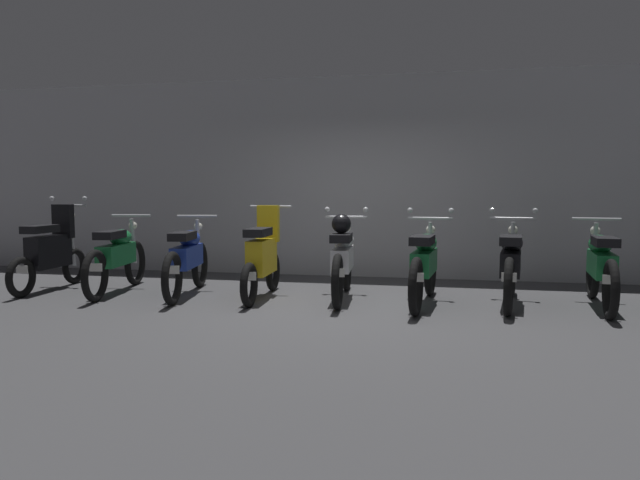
% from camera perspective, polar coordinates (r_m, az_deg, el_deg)
% --- Properties ---
extents(ground_plane, '(80.00, 80.00, 0.00)m').
position_cam_1_polar(ground_plane, '(6.68, 1.37, -6.88)').
color(ground_plane, '#424244').
extents(back_wall, '(16.11, 0.30, 3.17)m').
position_cam_1_polar(back_wall, '(9.23, 4.41, 6.24)').
color(back_wall, '#ADADB2').
rests_on(back_wall, ground).
extents(motorbike_slot_0, '(0.59, 1.68, 1.29)m').
position_cam_1_polar(motorbike_slot_0, '(8.71, -25.23, -1.07)').
color(motorbike_slot_0, black).
rests_on(motorbike_slot_0, ground).
extents(motorbike_slot_1, '(0.56, 1.94, 1.03)m').
position_cam_1_polar(motorbike_slot_1, '(8.15, -19.54, -1.53)').
color(motorbike_slot_1, black).
rests_on(motorbike_slot_1, ground).
extents(motorbike_slot_2, '(0.56, 1.94, 1.03)m').
position_cam_1_polar(motorbike_slot_2, '(7.67, -13.06, -1.76)').
color(motorbike_slot_2, black).
rests_on(motorbike_slot_2, ground).
extents(motorbike_slot_3, '(0.56, 1.68, 1.18)m').
position_cam_1_polar(motorbike_slot_3, '(7.33, -5.74, -1.69)').
color(motorbike_slot_3, black).
rests_on(motorbike_slot_3, ground).
extents(motorbike_slot_4, '(0.59, 1.95, 1.15)m').
position_cam_1_polar(motorbike_slot_4, '(7.21, 2.27, -1.75)').
color(motorbike_slot_4, black).
rests_on(motorbike_slot_4, ground).
extents(motorbike_slot_5, '(0.59, 1.95, 1.15)m').
position_cam_1_polar(motorbike_slot_5, '(6.97, 10.35, -2.35)').
color(motorbike_slot_5, black).
rests_on(motorbike_slot_5, ground).
extents(motorbike_slot_6, '(0.58, 1.94, 1.15)m').
position_cam_1_polar(motorbike_slot_6, '(7.21, 18.47, -2.28)').
color(motorbike_slot_6, black).
rests_on(motorbike_slot_6, ground).
extents(motorbike_slot_7, '(0.56, 1.95, 1.03)m').
position_cam_1_polar(motorbike_slot_7, '(7.44, 26.20, -2.34)').
color(motorbike_slot_7, black).
rests_on(motorbike_slot_7, ground).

